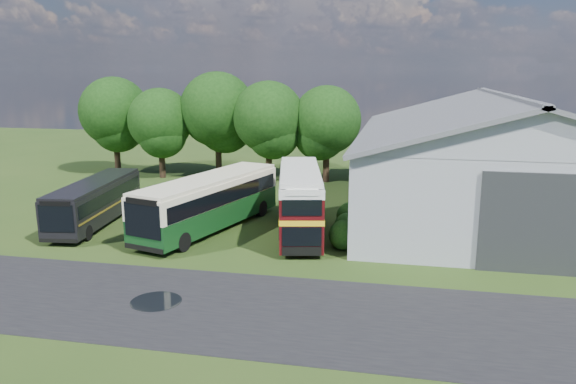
% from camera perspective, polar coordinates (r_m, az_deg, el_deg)
% --- Properties ---
extents(ground, '(120.00, 120.00, 0.00)m').
position_cam_1_polar(ground, '(27.21, -7.68, -8.79)').
color(ground, '#203912').
rests_on(ground, ground).
extents(asphalt_road, '(60.00, 8.00, 0.02)m').
position_cam_1_polar(asphalt_road, '(23.73, -3.13, -11.96)').
color(asphalt_road, black).
rests_on(asphalt_road, ground).
extents(puddle, '(2.20, 2.20, 0.01)m').
position_cam_1_polar(puddle, '(25.18, -13.26, -10.81)').
color(puddle, black).
rests_on(puddle, ground).
extents(storage_shed, '(18.80, 24.80, 8.15)m').
position_cam_1_polar(storage_shed, '(40.76, 20.64, 3.68)').
color(storage_shed, gray).
rests_on(storage_shed, ground).
extents(tree_left_a, '(6.46, 6.46, 9.12)m').
position_cam_1_polar(tree_left_a, '(55.36, -17.22, 7.79)').
color(tree_left_a, black).
rests_on(tree_left_a, ground).
extents(tree_left_b, '(5.78, 5.78, 8.16)m').
position_cam_1_polar(tree_left_b, '(52.28, -12.86, 7.11)').
color(tree_left_b, black).
rests_on(tree_left_b, ground).
extents(tree_mid, '(6.80, 6.80, 9.60)m').
position_cam_1_polar(tree_mid, '(51.57, -7.19, 8.29)').
color(tree_mid, black).
rests_on(tree_mid, ground).
extents(tree_right_a, '(6.26, 6.26, 8.83)m').
position_cam_1_polar(tree_right_a, '(49.25, -1.99, 7.61)').
color(tree_right_a, black).
rests_on(tree_right_a, ground).
extents(tree_right_b, '(5.98, 5.98, 8.45)m').
position_cam_1_polar(tree_right_b, '(49.13, 3.96, 7.29)').
color(tree_right_b, black).
rests_on(tree_right_b, ground).
extents(shrub_front, '(1.70, 1.70, 1.70)m').
position_cam_1_polar(shrub_front, '(31.59, 5.67, -5.71)').
color(shrub_front, '#194714').
rests_on(shrub_front, ground).
extents(shrub_mid, '(1.60, 1.60, 1.60)m').
position_cam_1_polar(shrub_mid, '(33.48, 6.04, -4.66)').
color(shrub_mid, '#194714').
rests_on(shrub_mid, ground).
extents(shrub_back, '(1.80, 1.80, 1.80)m').
position_cam_1_polar(shrub_back, '(35.39, 6.37, -3.73)').
color(shrub_back, '#194714').
rests_on(shrub_back, ground).
extents(bus_green_single, '(5.98, 12.35, 3.32)m').
position_cam_1_polar(bus_green_single, '(34.94, -8.00, -0.99)').
color(bus_green_single, black).
rests_on(bus_green_single, ground).
extents(bus_maroon_double, '(4.25, 9.68, 4.04)m').
position_cam_1_polar(bus_maroon_double, '(33.39, 1.22, -1.06)').
color(bus_maroon_double, black).
rests_on(bus_maroon_double, ground).
extents(bus_dark_single, '(3.45, 10.28, 2.78)m').
position_cam_1_polar(bus_dark_single, '(38.01, -19.00, -0.91)').
color(bus_dark_single, black).
rests_on(bus_dark_single, ground).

